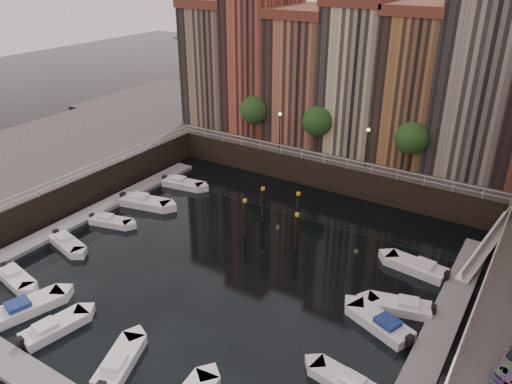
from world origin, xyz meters
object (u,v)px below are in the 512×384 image
Objects in this scene: boat_left_0 at (15,278)px; boat_left_1 at (67,243)px; mooring_pilings at (275,216)px; boat_left_2 at (110,221)px; gangway at (487,244)px.

boat_left_0 is 0.97× the size of boat_left_1.
mooring_pilings is 1.28× the size of boat_left_2.
mooring_pilings is at bearing -164.70° from gangway.
gangway is 1.55× the size of mooring_pilings.
boat_left_0 is (-29.60, -21.54, -1.59)m from gangway.
boat_left_0 is at bearing -100.34° from boat_left_2.
boat_left_1 is 1.05× the size of boat_left_2.
mooring_pilings is 15.30m from boat_left_2.
boat_left_0 is (-12.92, -16.97, -1.32)m from mooring_pilings.
mooring_pilings is 1.25× the size of boat_left_0.
mooring_pilings is at bearing 62.38° from boat_left_0.
mooring_pilings is 18.01m from boat_left_1.
boat_left_1 is (-0.83, 5.42, 0.01)m from boat_left_0.
mooring_pilings is (-16.69, -4.57, -0.27)m from gangway.
boat_left_0 is 1.02× the size of boat_left_2.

